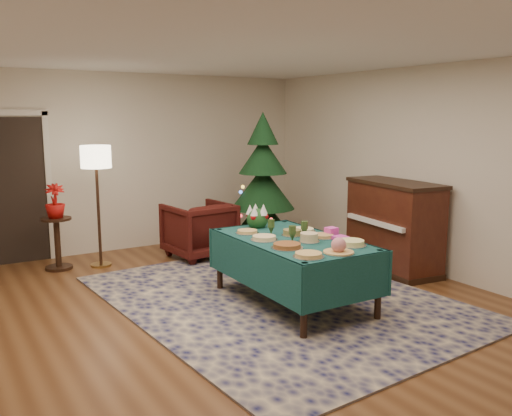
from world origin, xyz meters
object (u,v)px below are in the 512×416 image
side_table (58,244)px  piano (394,227)px  buffet_table (293,252)px  armchair (199,227)px  floor_lamp (96,164)px  potted_plant (55,208)px  christmas_tree (263,191)px  gift_box (331,232)px

side_table → piano: 4.53m
buffet_table → piano: (1.93, 0.40, -0.00)m
armchair → piano: (1.93, -1.98, 0.14)m
floor_lamp → side_table: bearing=164.5°
floor_lamp → potted_plant: size_ratio=3.65×
side_table → christmas_tree: size_ratio=0.33×
christmas_tree → piano: bearing=-59.0°
buffet_table → potted_plant: potted_plant is taller
floor_lamp → side_table: size_ratio=2.36×
armchair → potted_plant: potted_plant is taller
floor_lamp → potted_plant: bearing=164.5°
piano → christmas_tree: bearing=121.0°
buffet_table → armchair: 2.38m
floor_lamp → piano: bearing=-34.1°
gift_box → piano: (1.49, 0.51, -0.20)m
armchair → christmas_tree: christmas_tree is taller
piano → gift_box: bearing=-161.1°
potted_plant → piano: (3.84, -2.39, -0.25)m
armchair → side_table: (-1.91, 0.41, -0.10)m
potted_plant → christmas_tree: (2.83, -0.71, 0.12)m
potted_plant → buffet_table: bearing=-55.6°
side_table → piano: size_ratio=0.49×
gift_box → christmas_tree: bearing=77.7°
armchair → potted_plant: bearing=-17.7°
side_table → christmas_tree: bearing=-14.1°
side_table → piano: piano is taller
armchair → floor_lamp: floor_lamp is taller
buffet_table → piano: bearing=11.6°
buffet_table → floor_lamp: bearing=117.6°
gift_box → christmas_tree: 2.25m
gift_box → christmas_tree: (0.48, 2.19, 0.17)m
armchair → side_table: 1.96m
buffet_table → christmas_tree: christmas_tree is taller
floor_lamp → side_table: floor_lamp is taller
floor_lamp → potted_plant: (-0.53, 0.15, -0.58)m
gift_box → armchair: 2.55m
armchair → gift_box: bearing=94.5°
christmas_tree → gift_box: bearing=-102.3°
buffet_table → side_table: bearing=124.4°
buffet_table → christmas_tree: size_ratio=0.90×
buffet_table → potted_plant: bearing=124.4°
armchair → piano: piano is taller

